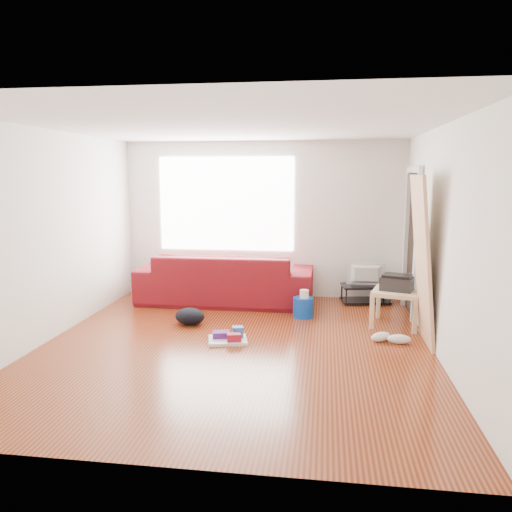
# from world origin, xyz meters

# --- Properties ---
(room) EXTENTS (4.51, 5.01, 2.51)m
(room) POSITION_xyz_m (0.07, 0.15, 1.25)
(room) COLOR #541C08
(room) RESTS_ON ground
(sofa) EXTENTS (2.67, 1.05, 0.78)m
(sofa) POSITION_xyz_m (-0.51, 1.95, 0.00)
(sofa) COLOR #560E18
(sofa) RESTS_ON ground
(tv_stand) EXTENTS (0.79, 0.53, 0.27)m
(tv_stand) POSITION_xyz_m (1.65, 2.22, 0.15)
(tv_stand) COLOR black
(tv_stand) RESTS_ON ground
(tv) EXTENTS (0.59, 0.08, 0.34)m
(tv) POSITION_xyz_m (1.65, 2.22, 0.44)
(tv) COLOR black
(tv) RESTS_ON tv_stand
(side_table) EXTENTS (0.71, 0.71, 0.48)m
(side_table) POSITION_xyz_m (1.95, 1.05, 0.40)
(side_table) COLOR beige
(side_table) RESTS_ON ground
(printer) EXTENTS (0.47, 0.41, 0.21)m
(printer) POSITION_xyz_m (1.95, 1.05, 0.58)
(printer) COLOR black
(printer) RESTS_ON side_table
(bucket) EXTENTS (0.30, 0.30, 0.28)m
(bucket) POSITION_xyz_m (0.73, 1.27, 0.00)
(bucket) COLOR #0B3FAC
(bucket) RESTS_ON ground
(toilet_paper) EXTENTS (0.12, 0.12, 0.11)m
(toilet_paper) POSITION_xyz_m (0.74, 1.26, 0.20)
(toilet_paper) COLOR silver
(toilet_paper) RESTS_ON bucket
(cleaning_tray) EXTENTS (0.52, 0.46, 0.16)m
(cleaning_tray) POSITION_xyz_m (-0.10, 0.12, 0.05)
(cleaning_tray) COLOR silver
(cleaning_tray) RESTS_ON ground
(backpack) EXTENTS (0.46, 0.40, 0.22)m
(backpack) POSITION_xyz_m (-0.75, 0.72, 0.00)
(backpack) COLOR black
(backpack) RESTS_ON ground
(sneakers) EXTENTS (0.49, 0.26, 0.11)m
(sneakers) POSITION_xyz_m (1.80, 0.34, 0.06)
(sneakers) COLOR silver
(sneakers) RESTS_ON ground
(door_panel) EXTENTS (0.25, 0.79, 1.97)m
(door_panel) POSITION_xyz_m (2.13, 0.39, 0.00)
(door_panel) COLOR tan
(door_panel) RESTS_ON ground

